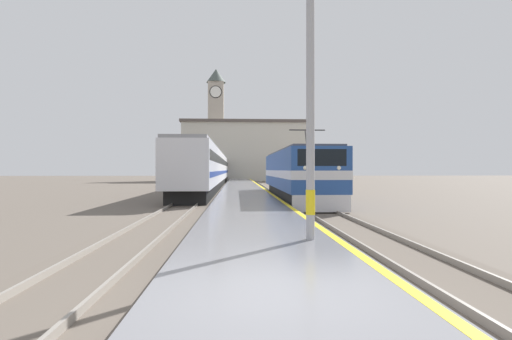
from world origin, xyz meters
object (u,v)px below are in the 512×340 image
clock_tower (216,121)px  locomotive_train (297,175)px  passenger_train (211,169)px  catenary_mast (316,64)px

clock_tower → locomotive_train: bearing=-81.6°
passenger_train → catenary_mast: catenary_mast is taller
passenger_train → catenary_mast: size_ratio=6.15×
locomotive_train → clock_tower: clock_tower is taller
locomotive_train → catenary_mast: bearing=-97.2°
catenary_mast → clock_tower: 72.30m
catenary_mast → clock_tower: clock_tower is taller
locomotive_train → passenger_train: 22.27m
catenary_mast → passenger_train: bearing=97.3°
passenger_train → clock_tower: 35.18m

